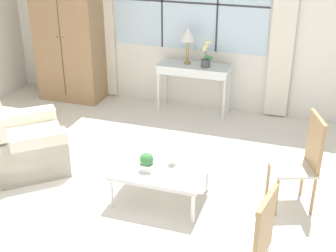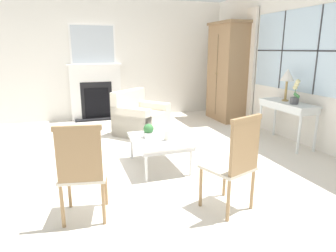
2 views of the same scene
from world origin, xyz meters
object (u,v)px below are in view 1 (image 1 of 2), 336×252
at_px(console_table, 194,71).
at_px(coffee_table, 161,170).
at_px(table_lamp, 188,35).
at_px(pillar_candle, 173,158).
at_px(armoire, 69,31).
at_px(potted_orchid, 206,56).
at_px(accent_chair_wooden, 250,241).
at_px(side_chair_wooden, 304,157).
at_px(potted_plant_small, 147,162).
at_px(armchair_upholstered, 26,145).

bearing_deg(console_table, coffee_table, -82.90).
distance_m(table_lamp, pillar_candle, 2.54).
distance_m(armoire, pillar_candle, 3.44).
relative_size(potted_orchid, pillar_candle, 2.54).
xyz_separation_m(console_table, accent_chair_wooden, (1.42, -3.55, -0.10)).
height_order(armoire, potted_orchid, armoire).
distance_m(armoire, console_table, 2.10).
relative_size(armoire, side_chair_wooden, 2.17).
bearing_deg(armoire, potted_orchid, 0.57).
bearing_deg(potted_plant_small, armchair_upholstered, 170.43).
distance_m(potted_orchid, potted_plant_small, 2.56).
distance_m(armoire, potted_plant_small, 3.42).
distance_m(accent_chair_wooden, potted_plant_small, 1.58).
xyz_separation_m(potted_orchid, accent_chair_wooden, (1.24, -3.52, -0.35)).
bearing_deg(armoire, coffee_table, -45.43).
distance_m(potted_orchid, accent_chair_wooden, 3.75).
relative_size(potted_orchid, accent_chair_wooden, 0.42).
height_order(console_table, accent_chair_wooden, accent_chair_wooden).
bearing_deg(table_lamp, potted_orchid, -10.67).
relative_size(console_table, pillar_candle, 6.78).
bearing_deg(armchair_upholstered, coffee_table, -5.13).
bearing_deg(armchair_upholstered, potted_plant_small, -9.57).
bearing_deg(pillar_candle, table_lamp, 102.45).
distance_m(potted_orchid, armchair_upholstered, 2.86).
xyz_separation_m(console_table, pillar_candle, (0.41, -2.36, -0.18)).
bearing_deg(armoire, side_chair_wooden, -28.10).
distance_m(table_lamp, accent_chair_wooden, 3.94).
distance_m(console_table, potted_orchid, 0.31).
bearing_deg(console_table, side_chair_wooden, -50.02).
bearing_deg(potted_orchid, table_lamp, 169.33).
height_order(armoire, accent_chair_wooden, armoire).
distance_m(potted_orchid, coffee_table, 2.47).
height_order(table_lamp, potted_orchid, table_lamp).
bearing_deg(side_chair_wooden, accent_chair_wooden, -102.02).
bearing_deg(potted_orchid, side_chair_wooden, -52.72).
bearing_deg(console_table, accent_chair_wooden, -68.12).
relative_size(armoire, console_table, 2.02).
bearing_deg(pillar_candle, accent_chair_wooden, -49.58).
bearing_deg(table_lamp, potted_plant_small, -83.24).
bearing_deg(potted_plant_small, coffee_table, 47.89).
xyz_separation_m(coffee_table, potted_plant_small, (-0.11, -0.12, 0.14)).
relative_size(console_table, potted_orchid, 2.67).
distance_m(coffee_table, pillar_candle, 0.18).
height_order(console_table, potted_orchid, potted_orchid).
relative_size(potted_orchid, side_chair_wooden, 0.40).
height_order(armoire, table_lamp, armoire).
bearing_deg(side_chair_wooden, armoire, 151.90).
bearing_deg(potted_plant_small, side_chair_wooden, 17.55).
relative_size(armchair_upholstered, potted_plant_small, 5.99).
xyz_separation_m(accent_chair_wooden, coffee_table, (-1.12, 1.11, -0.19)).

